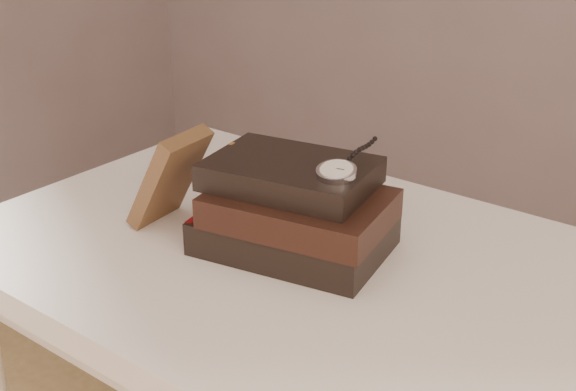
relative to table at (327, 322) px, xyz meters
The scene contains 5 objects.
table is the anchor object (origin of this frame).
book_stack 0.16m from the table, behind, with size 0.27×0.21×0.12m.
journal 0.29m from the table, 169.92° to the right, with size 0.02×0.09×0.15m, color #442C1A.
pocket_watch 0.22m from the table, 40.22° to the left, with size 0.06×0.15×0.02m.
eyeglasses 0.23m from the table, 156.68° to the left, with size 0.12×0.13×0.05m.
Camera 1 is at (0.48, -0.36, 1.23)m, focal length 47.26 mm.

